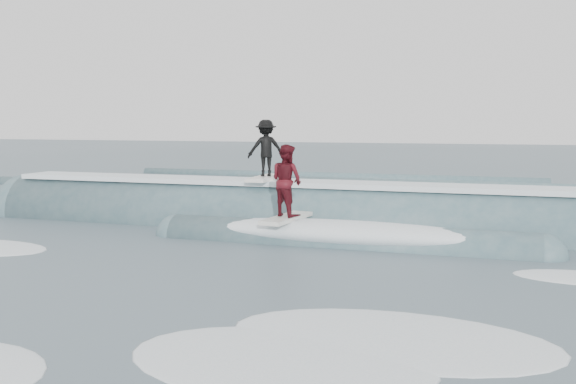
% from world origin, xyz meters
% --- Properties ---
extents(ground, '(160.00, 160.00, 0.00)m').
position_xyz_m(ground, '(0.00, 0.00, 0.00)').
color(ground, '#3C5057').
rests_on(ground, ground).
extents(breaking_wave, '(20.86, 4.03, 2.49)m').
position_xyz_m(breaking_wave, '(0.22, 5.98, 0.04)').
color(breaking_wave, '#3B5A64').
rests_on(breaking_wave, ground).
extents(surfer_black, '(1.20, 2.01, 1.70)m').
position_xyz_m(surfer_black, '(-1.00, 6.25, 2.13)').
color(surfer_black, white).
rests_on(surfer_black, ground).
extents(surfer_red, '(1.08, 2.05, 1.87)m').
position_xyz_m(surfer_red, '(0.37, 4.05, 1.43)').
color(surfer_red, silver).
rests_on(surfer_red, ground).
extents(whitewater, '(17.53, 9.20, 0.10)m').
position_xyz_m(whitewater, '(0.28, -1.55, 0.00)').
color(whitewater, white).
rests_on(whitewater, ground).
extents(far_swells, '(33.74, 8.65, 0.80)m').
position_xyz_m(far_swells, '(-1.53, 17.65, 0.00)').
color(far_swells, '#3B5A64').
rests_on(far_swells, ground).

